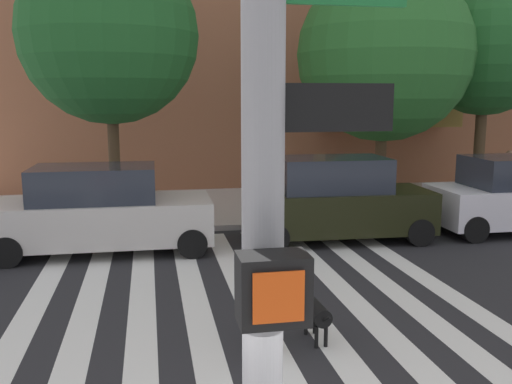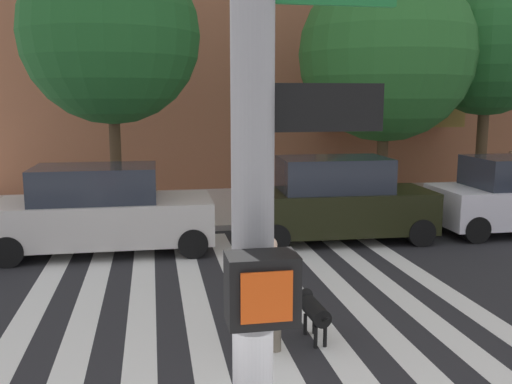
# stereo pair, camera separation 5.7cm
# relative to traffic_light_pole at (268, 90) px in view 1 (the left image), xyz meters

# --- Properties ---
(ground_plane) EXTENTS (160.00, 160.00, 0.00)m
(ground_plane) POSITION_rel_traffic_light_pole_xyz_m (0.80, 6.49, -3.52)
(ground_plane) COLOR #232326
(sidewalk_far) EXTENTS (80.00, 6.00, 0.15)m
(sidewalk_far) POSITION_rel_traffic_light_pole_xyz_m (0.80, 15.14, -3.45)
(sidewalk_far) COLOR #B4A9A3
(sidewalk_far) RESTS_ON ground_plane
(crosswalk_stripes) EXTENTS (7.65, 10.69, 0.01)m
(crosswalk_stripes) POSITION_rel_traffic_light_pole_xyz_m (1.14, 6.49, -3.52)
(crosswalk_stripes) COLOR silver
(crosswalk_stripes) RESTS_ON ground_plane
(traffic_light_pole) EXTENTS (0.74, 0.46, 5.80)m
(traffic_light_pole) POSITION_rel_traffic_light_pole_xyz_m (0.00, 0.00, 0.00)
(traffic_light_pole) COLOR gray
(traffic_light_pole) RESTS_ON sidewalk_near
(parked_car_behind_first) EXTENTS (4.80, 2.08, 1.97)m
(parked_car_behind_first) POSITION_rel_traffic_light_pole_xyz_m (-1.56, 10.68, -2.57)
(parked_car_behind_first) COLOR beige
(parked_car_behind_first) RESTS_ON ground_plane
(parked_car_third_in_line) EXTENTS (4.51, 2.06, 2.05)m
(parked_car_third_in_line) POSITION_rel_traffic_light_pole_xyz_m (4.01, 10.68, -2.53)
(parked_car_third_in_line) COLOR black
(parked_car_third_in_line) RESTS_ON ground_plane
(street_tree_nearest) EXTENTS (4.59, 4.59, 7.22)m
(street_tree_nearest) POSITION_rel_traffic_light_pole_xyz_m (-1.38, 13.08, 1.54)
(street_tree_nearest) COLOR #4C3823
(street_tree_nearest) RESTS_ON sidewalk_far
(street_tree_middle) EXTENTS (5.20, 5.20, 7.19)m
(street_tree_middle) POSITION_rel_traffic_light_pole_xyz_m (6.51, 13.94, 1.22)
(street_tree_middle) COLOR #4C3823
(street_tree_middle) RESTS_ON sidewalk_far
(street_tree_further) EXTENTS (4.05, 4.05, 6.80)m
(street_tree_further) POSITION_rel_traffic_light_pole_xyz_m (9.96, 14.15, 1.39)
(street_tree_further) COLOR #4C3823
(street_tree_further) RESTS_ON sidewalk_far
(pedestrian_dog_walker) EXTENTS (0.71, 0.26, 1.64)m
(pedestrian_dog_walker) POSITION_rel_traffic_light_pole_xyz_m (1.09, 4.95, -2.59)
(pedestrian_dog_walker) COLOR #6B6051
(pedestrian_dog_walker) RESTS_ON ground_plane
(dog_on_leash) EXTENTS (0.29, 1.07, 0.65)m
(dog_on_leash) POSITION_rel_traffic_light_pole_xyz_m (1.82, 5.23, -3.08)
(dog_on_leash) COLOR black
(dog_on_leash) RESTS_ON ground_plane
(pedestrian_bystander) EXTENTS (0.54, 0.58, 1.64)m
(pedestrian_bystander) POSITION_rel_traffic_light_pole_xyz_m (10.98, 14.01, -2.44)
(pedestrian_bystander) COLOR black
(pedestrian_bystander) RESTS_ON sidewalk_far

